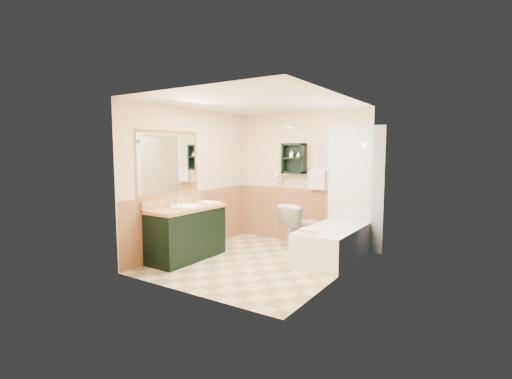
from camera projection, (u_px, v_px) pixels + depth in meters
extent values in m
plane|color=beige|center=(256.00, 262.00, 5.66)|extent=(3.00, 3.00, 0.00)
cube|color=#F8E3C2|center=(301.00, 177.00, 6.80)|extent=(2.60, 0.04, 2.40)
cube|color=#F8E3C2|center=(191.00, 180.00, 6.25)|extent=(0.04, 3.00, 2.40)
cube|color=#F8E3C2|center=(341.00, 188.00, 4.82)|extent=(0.04, 3.00, 2.40)
cube|color=white|center=(256.00, 100.00, 5.41)|extent=(2.60, 3.00, 0.04)
cube|color=black|center=(294.00, 158.00, 6.73)|extent=(0.45, 0.15, 0.55)
cylinder|color=silver|center=(311.00, 131.00, 5.79)|extent=(0.03, 1.60, 0.03)
cube|color=black|center=(187.00, 233.00, 5.77)|extent=(0.59, 1.30, 0.83)
cube|color=white|center=(333.00, 243.00, 5.77)|extent=(0.75, 1.50, 0.50)
imported|color=white|center=(302.00, 226.00, 6.45)|extent=(0.65, 0.88, 0.77)
cube|color=white|center=(208.00, 203.00, 6.02)|extent=(0.31, 0.24, 0.04)
imported|color=black|center=(202.00, 195.00, 6.28)|extent=(0.17, 0.03, 0.23)
cube|color=white|center=(308.00, 231.00, 5.31)|extent=(0.22, 0.18, 0.07)
imported|color=white|center=(292.00, 156.00, 6.74)|extent=(0.09, 0.15, 0.06)
imported|color=white|center=(298.00, 155.00, 6.66)|extent=(0.09, 0.11, 0.08)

